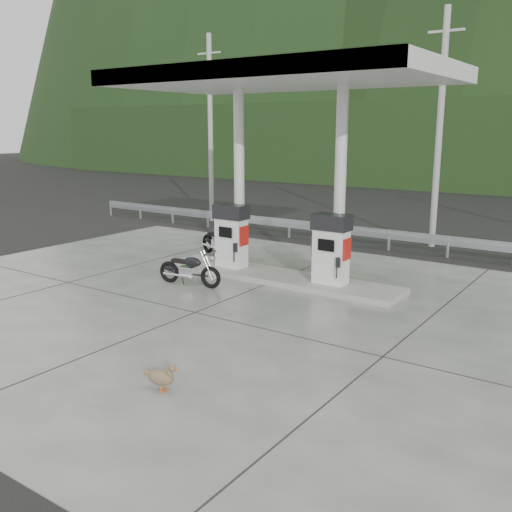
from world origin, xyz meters
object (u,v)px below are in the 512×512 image
Objects in this scene: gas_pump_right at (331,249)px; motorcycle_right at (190,270)px; gas_pump_left at (231,236)px; motorcycle_left at (219,243)px; duck at (161,378)px.

motorcycle_right is at bearing -150.62° from gas_pump_right.
gas_pump_left is 1.92m from motorcycle_right.
duck is at bearing -36.56° from motorcycle_left.
gas_pump_left reaches higher than motorcycle_right.
motorcycle_right is (-3.22, -1.81, -0.63)m from gas_pump_right.
motorcycle_left is (-1.57, 1.39, -0.61)m from gas_pump_left.
motorcycle_left is 9.74m from duck.
motorcycle_right is 3.11× the size of duck.
motorcycle_left is 3.31× the size of duck.
gas_pump_left is 2.19m from motorcycle_left.
duck is (3.71, -6.78, -0.85)m from gas_pump_left.
duck is at bearing -61.32° from gas_pump_left.
motorcycle_right is at bearing -90.71° from gas_pump_left.
motorcycle_left is at bearing 110.68° from duck.
motorcycle_left is at bearing 138.52° from gas_pump_left.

